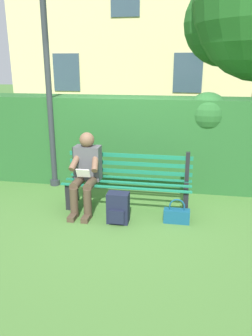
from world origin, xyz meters
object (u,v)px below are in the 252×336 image
person_seated (86,170)px  backpack (118,208)px  park_bench (128,179)px  handbag (177,215)px  lamp_post (46,53)px

person_seated → backpack: person_seated is taller
park_bench → handbag: (-0.76, 0.41, -0.34)m
handbag → backpack: bearing=9.9°
person_seated → backpack: size_ratio=2.67×
park_bench → handbag: park_bench is taller
handbag → lamp_post: 3.32m
person_seated → handbag: size_ratio=3.25×
park_bench → lamp_post: bearing=-26.0°
person_seated → backpack: 0.77m
park_bench → person_seated: size_ratio=1.63×
park_bench → backpack: (0.05, 0.55, -0.23)m
backpack → handbag: (-0.80, -0.14, -0.11)m
park_bench → lamp_post: size_ratio=0.56×
park_bench → backpack: 0.60m
park_bench → backpack: size_ratio=4.37×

